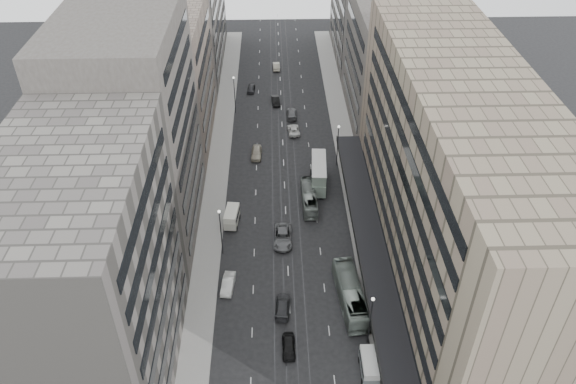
{
  "coord_description": "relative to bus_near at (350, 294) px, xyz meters",
  "views": [
    {
      "loc": [
        -1.73,
        -49.92,
        58.42
      ],
      "look_at": [
        0.29,
        18.15,
        6.69
      ],
      "focal_mm": 35.0,
      "sensor_mm": 36.0,
      "label": 1
    }
  ],
  "objects": [
    {
      "name": "double_decker",
      "position": [
        -2.34,
        27.06,
        0.9
      ],
      "size": [
        3.14,
        8.86,
        4.77
      ],
      "rotation": [
        0.0,
        0.0,
        -0.06
      ],
      "color": "slate",
      "rests_on": "ground"
    },
    {
      "name": "sedan_7",
      "position": [
        -6.16,
        51.35,
        -0.94
      ],
      "size": [
        2.11,
        5.12,
        1.48
      ],
      "primitive_type": "imported",
      "rotation": [
        0.0,
        0.0,
        3.15
      ],
      "color": "#59595B",
      "rests_on": "ground"
    },
    {
      "name": "building_right_far",
      "position": [
        13.27,
        80.28,
        12.32
      ],
      "size": [
        15.0,
        32.0,
        28.0
      ],
      "primitive_type": "cube",
      "color": "slate",
      "rests_on": "ground"
    },
    {
      "name": "sedan_1",
      "position": [
        -16.73,
        3.27,
        -0.94
      ],
      "size": [
        2.07,
        4.65,
        1.48
      ],
      "primitive_type": "imported",
      "rotation": [
        0.0,
        0.0,
        -0.11
      ],
      "color": "silver",
      "rests_on": "ground"
    },
    {
      "name": "sedan_9",
      "position": [
        -9.05,
        74.7,
        -0.93
      ],
      "size": [
        1.71,
        4.55,
        1.49
      ],
      "primitive_type": "imported",
      "rotation": [
        0.0,
        0.0,
        3.17
      ],
      "color": "#B4AD95",
      "rests_on": "ground"
    },
    {
      "name": "lamp_left_far",
      "position": [
        -17.93,
        53.28,
        3.53
      ],
      "size": [
        0.44,
        0.44,
        8.32
      ],
      "color": "#262628",
      "rests_on": "ground"
    },
    {
      "name": "department_store",
      "position": [
        13.23,
        6.28,
        13.27
      ],
      "size": [
        19.2,
        60.0,
        30.0
      ],
      "color": "gray",
      "rests_on": "ground"
    },
    {
      "name": "vw_microbus",
      "position": [
        0.97,
        -11.13,
        -0.31
      ],
      "size": [
        2.14,
        4.58,
        2.46
      ],
      "rotation": [
        0.0,
        0.0,
        -0.01
      ],
      "color": "slate",
      "rests_on": "ground"
    },
    {
      "name": "sedan_3",
      "position": [
        -9.16,
        -1.02,
        -0.95
      ],
      "size": [
        2.46,
        5.16,
        1.45
      ],
      "primitive_type": "imported",
      "rotation": [
        0.0,
        0.0,
        3.05
      ],
      "color": "#28292B",
      "rests_on": "ground"
    },
    {
      "name": "ground",
      "position": [
        -8.23,
        -1.72,
        -1.68
      ],
      "size": [
        220.0,
        220.0,
        0.0
      ],
      "primitive_type": "plane",
      "color": "black",
      "rests_on": "ground"
    },
    {
      "name": "building_left_d",
      "position": [
        -29.73,
        77.28,
        12.32
      ],
      "size": [
        15.0,
        38.0,
        28.0
      ],
      "primitive_type": "cube",
      "color": "slate",
      "rests_on": "ground"
    },
    {
      "name": "sedan_2",
      "position": [
        -8.86,
        12.76,
        -0.84
      ],
      "size": [
        2.93,
        6.12,
        1.68
      ],
      "primitive_type": "imported",
      "rotation": [
        0.0,
        0.0,
        -0.02
      ],
      "color": "slate",
      "rests_on": "ground"
    },
    {
      "name": "lamp_right_near",
      "position": [
        1.47,
        -6.72,
        3.53
      ],
      "size": [
        0.44,
        0.44,
        8.32
      ],
      "color": "#262628",
      "rests_on": "ground"
    },
    {
      "name": "bus_near",
      "position": [
        0.0,
        0.0,
        0.0
      ],
      "size": [
        3.89,
        12.25,
        3.35
      ],
      "primitive_type": "imported",
      "rotation": [
        0.0,
        0.0,
        3.23
      ],
      "color": "gray",
      "rests_on": "ground"
    },
    {
      "name": "sedan_4",
      "position": [
        -13.25,
        36.53,
        -0.86
      ],
      "size": [
        2.12,
        4.88,
        1.64
      ],
      "primitive_type": "imported",
      "rotation": [
        0.0,
        0.0,
        -0.04
      ],
      "color": "#A89F8B",
      "rests_on": "ground"
    },
    {
      "name": "sedan_8",
      "position": [
        -14.84,
        63.16,
        -1.01
      ],
      "size": [
        1.87,
        4.01,
        1.33
      ],
      "primitive_type": "imported",
      "rotation": [
        0.0,
        0.0,
        -0.08
      ],
      "color": "#2B2B2E",
      "rests_on": "ground"
    },
    {
      "name": "sedan_6",
      "position": [
        -6.0,
        44.85,
        -1.01
      ],
      "size": [
        2.56,
        4.92,
        1.33
      ],
      "primitive_type": "imported",
      "rotation": [
        0.0,
        0.0,
        3.22
      ],
      "color": "silver",
      "rests_on": "ground"
    },
    {
      "name": "lamp_right_far",
      "position": [
        1.47,
        33.28,
        3.53
      ],
      "size": [
        0.44,
        0.44,
        8.32
      ],
      "color": "#262628",
      "rests_on": "ground"
    },
    {
      "name": "building_right_mid",
      "position": [
        13.27,
        50.28,
        10.32
      ],
      "size": [
        15.0,
        28.0,
        24.0
      ],
      "primitive_type": "cube",
      "color": "#433F3A",
      "rests_on": "ground"
    },
    {
      "name": "sidewalk_left",
      "position": [
        -20.23,
        35.78,
        -1.6
      ],
      "size": [
        4.0,
        125.0,
        0.15
      ],
      "primitive_type": "cube",
      "color": "gray",
      "rests_on": "ground"
    },
    {
      "name": "panel_van",
      "position": [
        -16.85,
        17.09,
        -0.17
      ],
      "size": [
        2.55,
        4.55,
        2.74
      ],
      "rotation": [
        0.0,
        0.0,
        -0.12
      ],
      "color": "beige",
      "rests_on": "ground"
    },
    {
      "name": "sedan_5",
      "position": [
        -9.42,
        57.14,
        -0.95
      ],
      "size": [
        2.0,
        4.55,
        1.45
      ],
      "primitive_type": "imported",
      "rotation": [
        0.0,
        0.0,
        0.11
      ],
      "color": "black",
      "rests_on": "ground"
    },
    {
      "name": "sedan_0",
      "position": [
        -8.57,
        -7.57,
        -0.97
      ],
      "size": [
        1.68,
        4.14,
        1.41
      ],
      "primitive_type": "imported",
      "rotation": [
        0.0,
        0.0,
        -0.0
      ],
      "color": "black",
      "rests_on": "ground"
    },
    {
      "name": "bus_far",
      "position": [
        -4.29,
        21.82,
        -0.35
      ],
      "size": [
        2.42,
        9.6,
        2.66
      ],
      "primitive_type": "imported",
      "rotation": [
        0.0,
        0.0,
        3.16
      ],
      "color": "gray",
      "rests_on": "ground"
    },
    {
      "name": "lamp_left_near",
      "position": [
        -17.93,
        10.28,
        3.53
      ],
      "size": [
        0.44,
        0.44,
        8.32
      ],
      "color": "#262628",
      "rests_on": "ground"
    },
    {
      "name": "building_left_b",
      "position": [
        -29.73,
        17.28,
        15.32
      ],
      "size": [
        15.0,
        26.0,
        34.0
      ],
      "primitive_type": "cube",
      "color": "#433F3A",
      "rests_on": "ground"
    },
    {
      "name": "building_left_a",
      "position": [
        -29.73,
        -9.72,
        13.32
      ],
      "size": [
        15.0,
        28.0,
        30.0
      ],
      "primitive_type": "cube",
      "color": "slate",
      "rests_on": "ground"
    },
    {
      "name": "building_left_c",
      "position": [
        -29.73,
        44.28,
        10.82
      ],
      "size": [
        15.0,
        28.0,
        25.0
      ],
      "primitive_type": "cube",
      "color": "gray",
      "rests_on": "ground"
    },
    {
      "name": "sidewalk_right",
      "position": [
        3.77,
        35.78,
        -1.6
      ],
      "size": [
        4.0,
        125.0,
        0.15
      ],
      "primitive_type": "cube",
      "color": "gray",
      "rests_on": "ground"
    }
  ]
}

